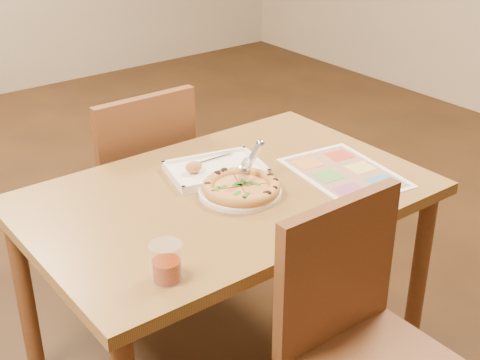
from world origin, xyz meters
TOP-DOWN VIEW (x-y plane):
  - dining_table at (0.00, 0.00)m, footprint 1.30×0.85m
  - chair_near at (0.00, -0.60)m, footprint 0.42×0.42m
  - chair_far at (-0.00, 0.60)m, footprint 0.42×0.42m
  - plate at (0.02, -0.04)m, footprint 0.28×0.28m
  - pizza at (0.02, -0.05)m, footprint 0.25×0.25m
  - pizza_cutter at (0.08, -0.02)m, footprint 0.16×0.09m
  - appetizer_tray at (0.04, 0.13)m, footprint 0.36×0.29m
  - glass_tumbler at (-0.42, -0.31)m, footprint 0.08×0.08m
  - menu at (0.40, -0.14)m, footprint 0.35×0.45m

SIDE VIEW (x-z plane):
  - chair_near at x=0.00m, z-range 0.33..0.80m
  - chair_far at x=0.00m, z-range 0.33..0.80m
  - dining_table at x=0.00m, z-range 0.27..0.99m
  - menu at x=0.40m, z-range 0.72..0.72m
  - plate at x=0.02m, z-range 0.72..0.73m
  - appetizer_tray at x=0.04m, z-range 0.70..0.76m
  - pizza at x=0.02m, z-range 0.73..0.77m
  - glass_tumbler at x=-0.42m, z-range 0.71..0.82m
  - pizza_cutter at x=0.08m, z-range 0.76..0.86m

